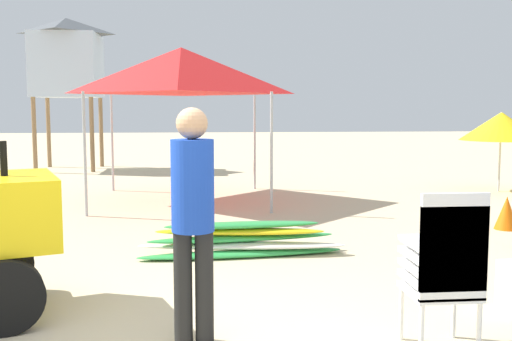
# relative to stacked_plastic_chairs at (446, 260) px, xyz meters

# --- Properties ---
(stacked_plastic_chairs) EXTENTS (0.48, 0.48, 1.20)m
(stacked_plastic_chairs) POSITION_rel_stacked_plastic_chairs_xyz_m (0.00, 0.00, 0.00)
(stacked_plastic_chairs) COLOR white
(stacked_plastic_chairs) RESTS_ON ground
(surfboard_pile) EXTENTS (2.55, 0.64, 0.40)m
(surfboard_pile) POSITION_rel_stacked_plastic_chairs_xyz_m (-1.25, 3.07, -0.52)
(surfboard_pile) COLOR green
(surfboard_pile) RESTS_ON ground
(lifeguard_near_right) EXTENTS (0.32, 0.32, 1.78)m
(lifeguard_near_right) POSITION_rel_stacked_plastic_chairs_xyz_m (-1.80, 0.39, 0.33)
(lifeguard_near_right) COLOR black
(lifeguard_near_right) RESTS_ON ground
(popup_canopy) EXTENTS (3.13, 3.13, 2.92)m
(popup_canopy) POSITION_rel_stacked_plastic_chairs_xyz_m (-2.08, 7.46, 1.79)
(popup_canopy) COLOR #B2B2B7
(popup_canopy) RESTS_ON ground
(lifeguard_tower) EXTENTS (1.98, 1.98, 4.34)m
(lifeguard_tower) POSITION_rel_stacked_plastic_chairs_xyz_m (-5.51, 13.71, 2.52)
(lifeguard_tower) COLOR olive
(lifeguard_tower) RESTS_ON ground
(beach_umbrella_left) EXTENTS (1.71, 1.71, 1.70)m
(beach_umbrella_left) POSITION_rel_stacked_plastic_chairs_xyz_m (4.64, 8.09, 0.70)
(beach_umbrella_left) COLOR beige
(beach_umbrella_left) RESTS_ON ground
(traffic_cone_far) EXTENTS (0.34, 0.34, 0.49)m
(traffic_cone_far) POSITION_rel_stacked_plastic_chairs_xyz_m (2.75, 4.24, -0.45)
(traffic_cone_far) COLOR orange
(traffic_cone_far) RESTS_ON ground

